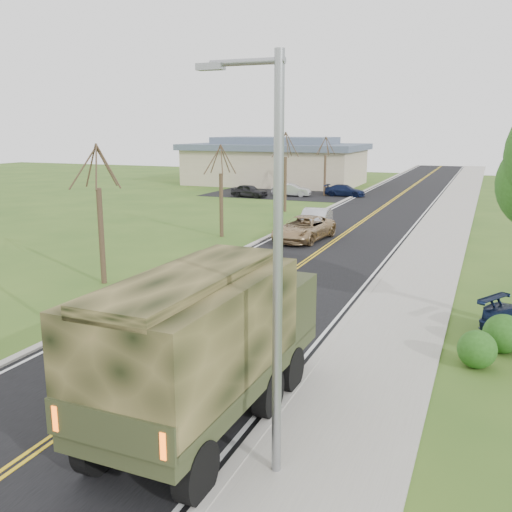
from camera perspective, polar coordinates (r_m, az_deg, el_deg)
The scene contains 17 objects.
ground at distance 14.67m, azimuth -16.56°, elevation -15.02°, with size 160.00×160.00×0.00m, color #32541C.
road at distance 51.11m, azimuth 12.63°, elevation 4.83°, with size 8.00×120.00×0.01m, color black.
curb_right at distance 50.58m, azimuth 17.27°, elevation 4.55°, with size 0.30×120.00×0.12m, color #9E998E.
sidewalk_right at distance 50.47m, azimuth 19.25°, elevation 4.39°, with size 3.20×120.00×0.10m, color #9E998E.
curb_left at distance 51.95m, azimuth 8.10°, elevation 5.19°, with size 0.30×120.00×0.10m, color #9E998E.
street_light at distance 10.35m, azimuth 1.69°, elevation 0.07°, with size 1.65×0.22×8.00m.
bare_tree_a at distance 25.57m, azimuth -15.27°, elevation 3.06°, with size 1.93×2.26×6.08m.
bare_tree_b at distance 35.75m, azimuth -3.50°, elevation 5.86°, with size 1.83×2.14×5.73m.
bare_tree_c at distance 46.76m, azimuth 2.94°, elevation 7.84°, with size 2.04×2.39×6.42m.
bare_tree_d at distance 58.20m, azimuth 6.91°, elevation 8.49°, with size 1.88×2.20×5.91m.
commercial_building at distance 70.43m, azimuth 1.98°, elevation 9.39°, with size 25.50×21.50×5.65m.
military_truck at distance 12.91m, azimuth -4.92°, elevation -7.91°, with size 2.81×7.64×3.77m.
suv_champagne at distance 34.80m, azimuth 4.78°, elevation 2.76°, with size 2.44×5.29×1.47m, color #9D7F58.
sedan_silver at distance 37.67m, azimuth 5.93°, elevation 3.54°, with size 1.62×4.64×1.53m, color silver.
lot_car_dark at distance 56.76m, azimuth -0.69°, elevation 6.53°, with size 1.50×3.73×1.27m, color black.
lot_car_silver at distance 57.72m, azimuth 3.56°, elevation 6.61°, with size 1.34×3.84×1.27m, color #B6B7BC.
lot_car_navy at distance 58.27m, azimuth 8.88°, elevation 6.49°, with size 1.64×4.03×1.17m, color #0F1737.
Camera 1 is at (8.45, -9.96, 6.69)m, focal length 40.00 mm.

